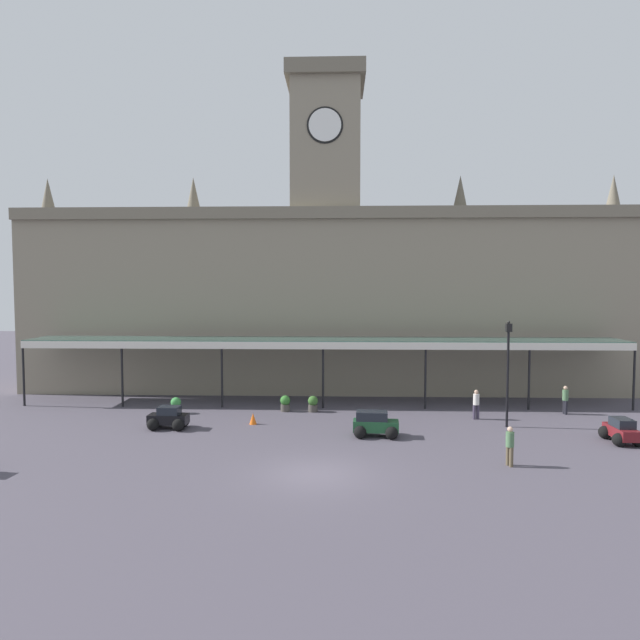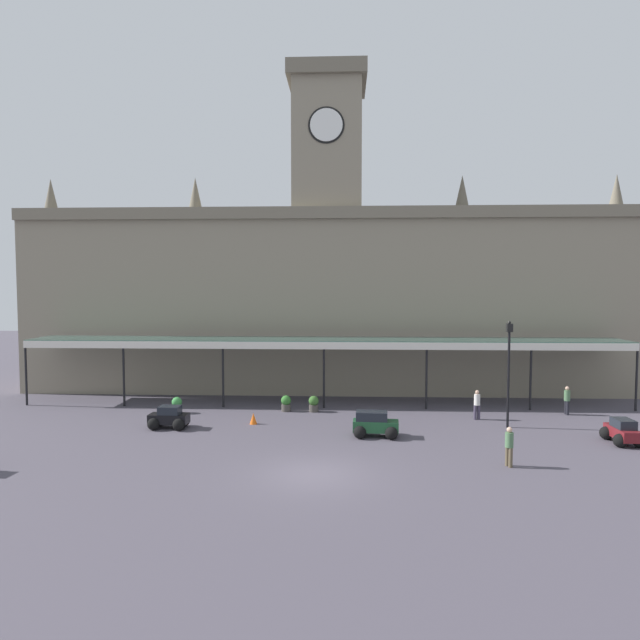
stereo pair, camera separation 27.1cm
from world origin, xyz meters
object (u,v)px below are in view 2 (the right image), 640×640
car_green_estate (375,425)px  planter_near_kerb (286,403)px  traffic_cone (253,418)px  pedestrian_crossing_forecourt (509,445)px  planter_by_canopy (177,405)px  car_maroon_sedan (623,433)px  pedestrian_near_entrance (567,399)px  victorian_lamppost (509,363)px  car_black_sedan (169,419)px  pedestrian_beside_cars (477,404)px  planter_forecourt_centre (314,404)px

car_green_estate → planter_near_kerb: car_green_estate is taller
traffic_cone → pedestrian_crossing_forecourt: bearing=-29.4°
traffic_cone → planter_by_canopy: (-4.96, 2.42, 0.19)m
car_maroon_sedan → pedestrian_near_entrance: pedestrian_near_entrance is taller
planter_by_canopy → planter_near_kerb: 6.47m
victorian_lamppost → traffic_cone: 14.02m
planter_by_canopy → victorian_lamppost: bearing=-7.8°
car_green_estate → pedestrian_near_entrance: size_ratio=1.38×
pedestrian_crossing_forecourt → planter_by_canopy: bearing=151.6°
car_maroon_sedan → planter_by_canopy: size_ratio=2.14×
car_green_estate → victorian_lamppost: size_ratio=0.41×
car_black_sedan → traffic_cone: 4.45m
pedestrian_crossing_forecourt → pedestrian_beside_cars: same height
car_green_estate → victorian_lamppost: (7.17, 2.14, 2.91)m
car_green_estate → pedestrian_crossing_forecourt: (5.33, -4.38, 0.34)m
pedestrian_near_entrance → pedestrian_crossing_forecourt: bearing=-122.6°
car_green_estate → victorian_lamppost: victorian_lamppost is taller
car_black_sedan → pedestrian_near_entrance: pedestrian_near_entrance is taller
pedestrian_beside_cars → planter_forecourt_centre: (-9.32, 1.54, -0.42)m
planter_near_kerb → planter_forecourt_centre: bearing=-2.4°
pedestrian_crossing_forecourt → traffic_cone: 13.57m
planter_forecourt_centre → car_maroon_sedan: bearing=-21.9°
pedestrian_beside_cars → car_green_estate: bearing=-147.1°
victorian_lamppost → pedestrian_near_entrance: bearing=35.9°
car_black_sedan → car_green_estate: 10.86m
planter_by_canopy → planter_forecourt_centre: same height
car_black_sedan → planter_near_kerb: car_black_sedan is taller
pedestrian_near_entrance → victorian_lamppost: victorian_lamppost is taller
car_green_estate → car_black_sedan: bearing=173.8°
car_maroon_sedan → car_black_sedan: same height
car_maroon_sedan → traffic_cone: size_ratio=3.39×
traffic_cone → planter_near_kerb: (1.46, 3.20, 0.19)m
car_black_sedan → planter_forecourt_centre: (7.44, 4.23, -0.01)m
pedestrian_crossing_forecourt → traffic_cone: (-11.81, 6.66, -0.61)m
car_green_estate → planter_by_canopy: 12.38m
traffic_cone → planter_by_canopy: bearing=154.1°
pedestrian_beside_cars → planter_forecourt_centre: pedestrian_beside_cars is taller
car_black_sedan → pedestrian_beside_cars: 16.98m
car_green_estate → traffic_cone: car_green_estate is taller
traffic_cone → victorian_lamppost: bearing=-0.5°
pedestrian_near_entrance → traffic_cone: 18.26m
planter_by_canopy → planter_near_kerb: same height
pedestrian_crossing_forecourt → planter_forecourt_centre: bearing=131.6°
pedestrian_near_entrance → pedestrian_crossing_forecourt: size_ratio=1.00×
car_green_estate → pedestrian_beside_cars: 7.11m
victorian_lamppost → planter_forecourt_centre: bearing=162.8°
pedestrian_near_entrance → traffic_cone: pedestrian_near_entrance is taller
car_maroon_sedan → car_green_estate: car_green_estate is taller
car_black_sedan → planter_by_canopy: car_black_sedan is taller
car_black_sedan → pedestrian_crossing_forecourt: 17.06m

